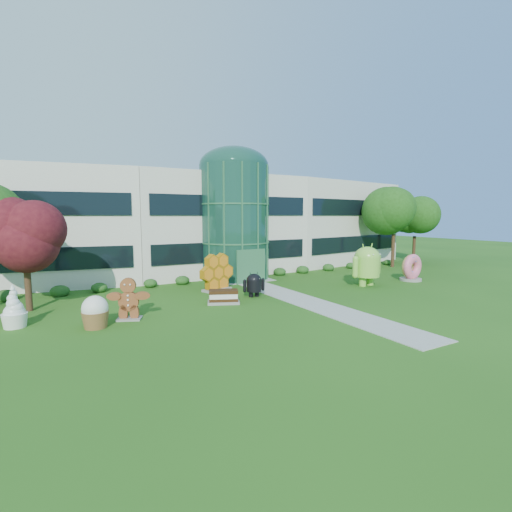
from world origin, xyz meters
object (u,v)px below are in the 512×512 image
android_green (367,263)px  android_black (254,283)px  donut (411,267)px  gingerbread (129,299)px

android_green → android_black: (-9.77, 0.79, -0.89)m
android_black → donut: 14.77m
android_green → gingerbread: android_green is taller
android_green → android_black: 9.85m
donut → android_green: bearing=173.0°
donut → gingerbread: bearing=177.2°
android_black → donut: bearing=1.1°
donut → android_black: bearing=171.8°
android_green → gingerbread: bearing=177.9°
android_green → gingerbread: 18.33m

